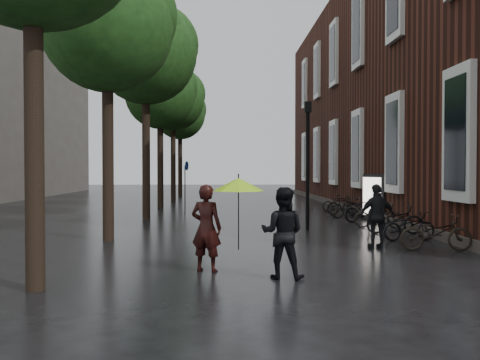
{
  "coord_description": "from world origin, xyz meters",
  "views": [
    {
      "loc": [
        -0.83,
        -7.69,
        2.06
      ],
      "look_at": [
        -0.36,
        5.51,
        1.78
      ],
      "focal_mm": 38.0,
      "sensor_mm": 36.0,
      "label": 1
    }
  ],
  "objects_px": {
    "parked_bicycles": "(373,214)",
    "lamp_post": "(308,152)",
    "person_black": "(283,233)",
    "pedestrian_walking": "(377,216)",
    "person_burgundy": "(206,228)",
    "ad_lightbox": "(375,197)"
  },
  "relations": [
    {
      "from": "person_black",
      "to": "parked_bicycles",
      "type": "relative_size",
      "value": 0.14
    },
    {
      "from": "pedestrian_walking",
      "to": "parked_bicycles",
      "type": "height_order",
      "value": "pedestrian_walking"
    },
    {
      "from": "person_burgundy",
      "to": "person_black",
      "type": "relative_size",
      "value": 1.02
    },
    {
      "from": "ad_lightbox",
      "to": "person_burgundy",
      "type": "bearing_deg",
      "value": -147.6
    },
    {
      "from": "parked_bicycles",
      "to": "lamp_post",
      "type": "bearing_deg",
      "value": -156.77
    },
    {
      "from": "parked_bicycles",
      "to": "lamp_post",
      "type": "height_order",
      "value": "lamp_post"
    },
    {
      "from": "parked_bicycles",
      "to": "ad_lightbox",
      "type": "xyz_separation_m",
      "value": [
        0.66,
        1.95,
        0.48
      ]
    },
    {
      "from": "pedestrian_walking",
      "to": "parked_bicycles",
      "type": "bearing_deg",
      "value": -113.5
    },
    {
      "from": "parked_bicycles",
      "to": "ad_lightbox",
      "type": "height_order",
      "value": "ad_lightbox"
    },
    {
      "from": "person_burgundy",
      "to": "parked_bicycles",
      "type": "xyz_separation_m",
      "value": [
        5.76,
        7.83,
        -0.43
      ]
    },
    {
      "from": "person_black",
      "to": "pedestrian_walking",
      "type": "xyz_separation_m",
      "value": [
        2.89,
        3.52,
        -0.02
      ]
    },
    {
      "from": "person_black",
      "to": "parked_bicycles",
      "type": "bearing_deg",
      "value": -101.39
    },
    {
      "from": "person_black",
      "to": "pedestrian_walking",
      "type": "height_order",
      "value": "person_black"
    },
    {
      "from": "pedestrian_walking",
      "to": "ad_lightbox",
      "type": "relative_size",
      "value": 0.9
    },
    {
      "from": "ad_lightbox",
      "to": "parked_bicycles",
      "type": "bearing_deg",
      "value": -133.0
    },
    {
      "from": "parked_bicycles",
      "to": "lamp_post",
      "type": "xyz_separation_m",
      "value": [
        -2.57,
        -1.1,
        2.17
      ]
    },
    {
      "from": "person_burgundy",
      "to": "person_black",
      "type": "bearing_deg",
      "value": 174.95
    },
    {
      "from": "person_burgundy",
      "to": "person_black",
      "type": "xyz_separation_m",
      "value": [
        1.46,
        -0.7,
        -0.02
      ]
    },
    {
      "from": "pedestrian_walking",
      "to": "parked_bicycles",
      "type": "relative_size",
      "value": 0.14
    },
    {
      "from": "pedestrian_walking",
      "to": "ad_lightbox",
      "type": "distance_m",
      "value": 7.26
    },
    {
      "from": "pedestrian_walking",
      "to": "lamp_post",
      "type": "xyz_separation_m",
      "value": [
        -1.16,
        3.9,
        1.78
      ]
    },
    {
      "from": "person_burgundy",
      "to": "parked_bicycles",
      "type": "height_order",
      "value": "person_burgundy"
    }
  ]
}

